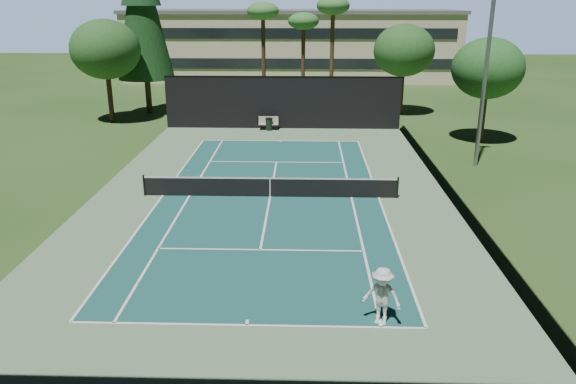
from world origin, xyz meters
The scene contains 21 objects.
ground centered at (0.00, 0.00, 0.00)m, with size 160.00×160.00×0.00m, color #28481B.
apron_slab centered at (0.00, 0.00, 0.01)m, with size 18.00×32.00×0.01m, color #5D7F59.
court_surface centered at (0.00, 0.00, 0.01)m, with size 10.97×23.77×0.01m, color #184F4A.
court_lines centered at (0.00, 0.00, 0.02)m, with size 11.07×23.87×0.01m.
tennis_net centered at (0.00, 0.00, 0.56)m, with size 12.90×0.10×1.10m.
fence centered at (0.00, 0.06, 2.01)m, with size 18.04×32.05×4.03m.
player centered at (4.12, -11.61, 0.94)m, with size 1.21×0.70×1.87m, color silver.
tennis_ball_a centered at (-4.09, -9.35, 0.04)m, with size 0.07×0.07×0.07m, color #D6E834.
tennis_ball_b centered at (-4.19, 3.42, 0.03)m, with size 0.06×0.06×0.06m, color #CDD730.
tennis_ball_c centered at (-0.49, 3.21, 0.04)m, with size 0.07×0.07×0.07m, color #CFD731.
tennis_ball_d centered at (-5.07, 4.43, 0.03)m, with size 0.06×0.06×0.06m, color #CAEA35.
park_bench centered at (-1.06, 15.50, 0.55)m, with size 1.50×0.45×1.02m.
trash_bin centered at (-1.01, 15.29, 0.48)m, with size 0.56×0.56×0.95m.
palm_a centered at (-2.00, 24.00, 8.19)m, with size 2.80×2.80×9.32m.
palm_b centered at (1.50, 26.00, 7.36)m, with size 2.80×2.80×8.42m.
palm_c centered at (4.00, 23.00, 8.60)m, with size 2.80×2.80×9.77m.
decid_tree_a centered at (10.00, 22.00, 5.42)m, with size 5.12×5.12×7.62m.
decid_tree_b centered at (14.00, 12.00, 5.08)m, with size 4.80×4.80×7.14m.
decid_tree_c centered at (-14.00, 18.00, 5.76)m, with size 5.44×5.44×8.09m.
campus_building centered at (0.00, 45.98, 4.21)m, with size 40.50×12.50×8.30m.
light_pole centered at (12.00, 6.00, 6.46)m, with size 0.90×0.25×12.22m.
Camera 1 is at (1.73, -26.76, 9.46)m, focal length 35.00 mm.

